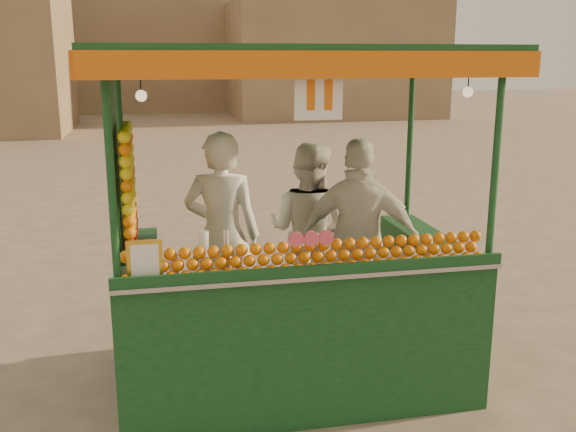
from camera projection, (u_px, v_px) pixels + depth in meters
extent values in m
plane|color=brown|center=(291.00, 364.00, 5.65)|extent=(90.00, 90.00, 0.00)
cube|color=#8E7751|center=(332.00, 60.00, 29.26)|extent=(9.00, 6.00, 5.00)
cube|color=#8E7751|center=(130.00, 39.00, 32.94)|extent=(14.00, 7.00, 7.00)
cube|color=#0E3418|center=(290.00, 358.00, 5.41)|extent=(2.70, 1.66, 0.31)
cylinder|color=black|center=(177.00, 365.00, 5.22)|extent=(0.37, 0.10, 0.37)
cylinder|color=black|center=(396.00, 345.00, 5.59)|extent=(0.37, 0.10, 0.37)
cube|color=#0E3418|center=(310.00, 327.00, 4.63)|extent=(2.70, 0.31, 0.83)
cube|color=#0E3418|center=(140.00, 300.00, 5.14)|extent=(0.31, 1.35, 0.83)
cube|color=#0E3418|center=(423.00, 280.00, 5.61)|extent=(0.31, 1.35, 0.83)
cube|color=#B2B2B7|center=(309.00, 268.00, 4.56)|extent=(2.70, 0.48, 0.03)
cylinder|color=#0E3418|center=(111.00, 179.00, 4.00)|extent=(0.05, 0.05, 1.46)
cylinder|color=#0E3418|center=(495.00, 165.00, 4.52)|extent=(0.05, 0.05, 1.46)
cylinder|color=#0E3418|center=(121.00, 146.00, 5.49)|extent=(0.05, 0.05, 1.46)
cylinder|color=#0E3418|center=(410.00, 138.00, 6.00)|extent=(0.05, 0.05, 1.46)
cube|color=#0E3418|center=(290.00, 52.00, 4.82)|extent=(2.91, 1.87, 0.08)
cube|color=#D65D0B|center=(322.00, 65.00, 3.95)|extent=(2.91, 0.04, 0.17)
cube|color=#D65D0B|center=(268.00, 62.00, 5.73)|extent=(2.91, 0.04, 0.17)
cube|color=#D65D0B|center=(88.00, 64.00, 4.55)|extent=(0.04, 1.87, 0.17)
cube|color=#D65D0B|center=(470.00, 63.00, 5.13)|extent=(0.04, 1.87, 0.17)
cylinder|color=#E6465D|center=(311.00, 238.00, 4.37)|extent=(0.10, 0.03, 0.10)
cube|color=gold|center=(145.00, 262.00, 4.17)|extent=(0.23, 0.02, 0.29)
cube|color=white|center=(318.00, 95.00, 4.07)|extent=(0.31, 0.02, 0.31)
sphere|color=#FFE5B2|center=(141.00, 96.00, 3.99)|extent=(0.07, 0.07, 0.07)
sphere|color=#FFE5B2|center=(468.00, 92.00, 4.43)|extent=(0.07, 0.07, 0.07)
imported|color=white|center=(222.00, 235.00, 5.34)|extent=(0.72, 0.58, 1.72)
imported|color=silver|center=(308.00, 231.00, 5.77)|extent=(0.97, 0.94, 1.58)
imported|color=silver|center=(359.00, 241.00, 5.26)|extent=(1.06, 0.69, 1.68)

